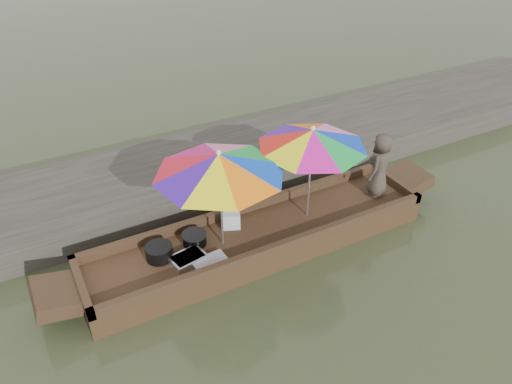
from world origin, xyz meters
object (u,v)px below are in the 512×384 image
vendor (380,165)px  umbrella_bow (221,200)px  tray_scallop (211,263)px  supply_bag (231,219)px  umbrella_stern (310,173)px  cooking_pot (159,252)px  boat_hull (259,240)px  tray_crayfish (188,259)px  charcoal_grill (194,239)px

vendor → umbrella_bow: umbrella_bow is taller
tray_scallop → supply_bag: size_ratio=1.72×
umbrella_stern → tray_scallop: bearing=-169.2°
cooking_pot → supply_bag: 1.22m
cooking_pot → umbrella_stern: size_ratio=0.24×
boat_hull → umbrella_bow: 1.13m
cooking_pot → tray_scallop: (0.58, -0.47, -0.07)m
boat_hull → umbrella_bow: umbrella_bow is taller
tray_crayfish → umbrella_stern: umbrella_stern is taller
vendor → umbrella_bow: 2.85m
boat_hull → umbrella_bow: size_ratio=2.96×
charcoal_grill → supply_bag: supply_bag is taller
tray_scallop → boat_hull: bearing=19.9°
supply_bag → vendor: bearing=-7.4°
boat_hull → charcoal_grill: 1.03m
cooking_pot → charcoal_grill: size_ratio=1.11×
supply_bag → umbrella_stern: bearing=-14.5°
charcoal_grill → supply_bag: bearing=11.0°
tray_crayfish → umbrella_stern: (2.07, 0.13, 0.73)m
umbrella_bow → vendor: bearing=-0.5°
tray_crayfish → charcoal_grill: size_ratio=1.39×
cooking_pot → charcoal_grill: bearing=5.6°
charcoal_grill → vendor: vendor is taller
supply_bag → umbrella_stern: umbrella_stern is taller
tray_scallop → supply_bag: supply_bag is taller
cooking_pot → tray_scallop: cooking_pot is taller
tray_scallop → umbrella_bow: umbrella_bow is taller
tray_crayfish → umbrella_stern: bearing=3.6°
tray_crayfish → umbrella_bow: umbrella_bow is taller
tray_crayfish → cooking_pot: bearing=141.7°
vendor → umbrella_stern: bearing=-31.0°
cooking_pot → vendor: 3.79m
supply_bag → vendor: 2.61m
supply_bag → umbrella_bow: umbrella_bow is taller
boat_hull → charcoal_grill: bearing=169.4°
supply_bag → umbrella_bow: size_ratio=0.15×
cooking_pot → tray_scallop: bearing=-39.5°
vendor → umbrella_stern: 1.38m
tray_crayfish → supply_bag: 0.99m
tray_crayfish → supply_bag: supply_bag is taller
cooking_pot → vendor: (3.76, -0.15, 0.45)m
vendor → tray_crayfish: bearing=-28.3°
boat_hull → tray_scallop: bearing=-160.1°
charcoal_grill → vendor: (3.21, -0.21, 0.47)m
supply_bag → tray_scallop: bearing=-133.9°
tray_scallop → supply_bag: bearing=46.1°
boat_hull → umbrella_bow: bearing=180.0°
tray_crayfish → vendor: (3.44, 0.11, 0.51)m
tray_scallop → umbrella_stern: bearing=10.8°
supply_bag → charcoal_grill: bearing=-169.0°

